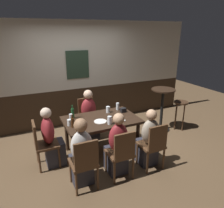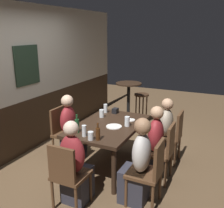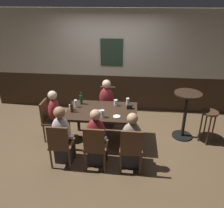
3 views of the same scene
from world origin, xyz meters
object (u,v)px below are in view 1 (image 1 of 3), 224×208
(pint_glass_amber, at_px, (69,123))
(condiment_caddy, at_px, (123,110))
(beer_bottle_brown, at_px, (73,122))
(bar_stool, at_px, (181,108))
(dining_table, at_px, (101,123))
(side_bar_table, at_px, (162,106))
(person_mid_far, at_px, (90,118))
(highball_clear, at_px, (110,121))
(person_mid_near, at_px, (117,148))
(plate_white_small, at_px, (122,120))
(chair_left_near, at_px, (85,161))
(person_left_near, at_px, (81,156))
(tumbler_short, at_px, (108,110))
(chair_head_west, at_px, (42,142))
(beer_glass_tall, at_px, (71,119))
(plate_white_large, at_px, (100,121))
(chair_mid_far, at_px, (87,115))
(chair_mid_near, at_px, (122,152))
(chair_right_near, at_px, (154,144))
(person_right_near, at_px, (148,142))
(beer_bottle_green, at_px, (73,113))
(beer_glass_half, at_px, (118,107))
(person_head_west, at_px, (52,141))

(pint_glass_amber, height_order, condiment_caddy, pint_glass_amber)
(beer_bottle_brown, bearing_deg, bar_stool, 7.01)
(dining_table, distance_m, side_bar_table, 1.77)
(person_mid_far, relative_size, highball_clear, 7.46)
(highball_clear, xyz_separation_m, pint_glass_amber, (-0.68, 0.25, -0.02))
(person_mid_near, xyz_separation_m, plate_white_small, (0.32, 0.46, 0.27))
(chair_left_near, height_order, plate_white_small, chair_left_near)
(person_left_near, xyz_separation_m, tumbler_short, (0.88, 0.96, 0.31))
(pint_glass_amber, bearing_deg, chair_head_west, 174.87)
(person_mid_far, bearing_deg, beer_glass_tall, -132.63)
(highball_clear, relative_size, plate_white_large, 0.63)
(dining_table, height_order, person_mid_near, person_mid_near)
(chair_mid_far, distance_m, tumbler_short, 0.74)
(tumbler_short, xyz_separation_m, condiment_caddy, (0.30, -0.11, -0.02))
(chair_mid_near, height_order, chair_right_near, same)
(person_mid_far, bearing_deg, dining_table, -90.00)
(highball_clear, relative_size, tumbler_short, 1.15)
(beer_bottle_brown, height_order, plate_white_large, beer_bottle_brown)
(person_mid_near, xyz_separation_m, beer_glass_tall, (-0.56, 0.80, 0.34))
(chair_mid_near, height_order, highball_clear, highball_clear)
(chair_left_near, distance_m, beer_glass_tall, 1.02)
(chair_head_west, bearing_deg, plate_white_small, -9.61)
(person_right_near, xyz_separation_m, beer_glass_tall, (-1.19, 0.80, 0.35))
(dining_table, relative_size, beer_bottle_green, 5.30)
(person_left_near, bearing_deg, dining_table, 48.69)
(chair_mid_far, xyz_separation_m, tumbler_short, (0.26, -0.62, 0.30))
(pint_glass_amber, distance_m, tumbler_short, 0.93)
(dining_table, relative_size, chair_left_near, 1.61)
(person_left_near, distance_m, highball_clear, 0.86)
(plate_white_large, xyz_separation_m, side_bar_table, (1.80, 0.48, -0.13))
(person_right_near, height_order, condiment_caddy, person_right_near)
(pint_glass_amber, relative_size, side_bar_table, 0.11)
(person_mid_near, relative_size, tumbler_short, 8.57)
(beer_bottle_green, height_order, side_bar_table, side_bar_table)
(plate_white_large, distance_m, plate_white_small, 0.40)
(chair_left_near, bearing_deg, beer_glass_half, 46.20)
(dining_table, distance_m, highball_clear, 0.33)
(chair_left_near, height_order, plate_white_large, chair_left_near)
(tumbler_short, distance_m, plate_white_small, 0.50)
(chair_mid_near, xyz_separation_m, condiment_caddy, (0.55, 1.01, 0.29))
(side_bar_table, bearing_deg, chair_right_near, -132.12)
(chair_mid_far, relative_size, beer_bottle_green, 3.29)
(beer_glass_tall, relative_size, beer_bottle_brown, 0.67)
(dining_table, relative_size, person_left_near, 1.24)
(beer_glass_tall, height_order, beer_glass_half, beer_glass_tall)
(chair_head_west, distance_m, person_left_near, 0.87)
(person_head_west, bearing_deg, person_mid_far, 36.41)
(beer_bottle_brown, height_order, bar_stool, beer_bottle_brown)
(side_bar_table, bearing_deg, plate_white_small, -156.94)
(beer_glass_half, relative_size, tumbler_short, 1.19)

